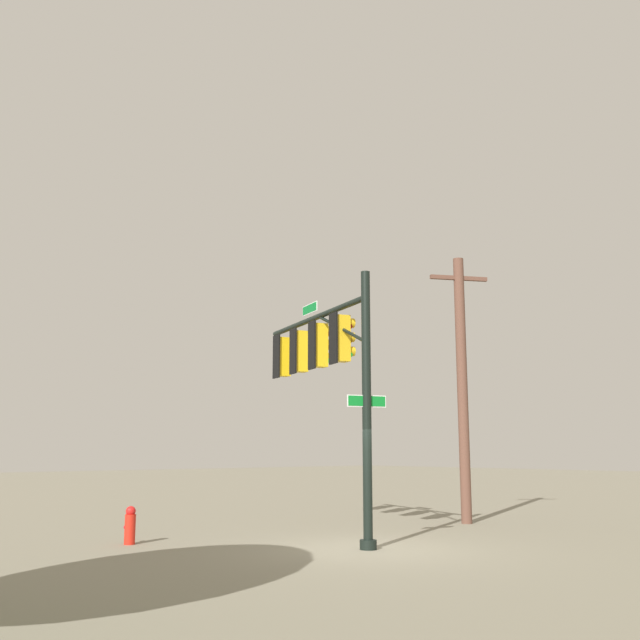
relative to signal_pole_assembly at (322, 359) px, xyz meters
name	(u,v)px	position (x,y,z in m)	size (l,w,h in m)	color
ground_plane	(368,550)	(-2.31, 0.75, -4.31)	(120.00, 120.00, 0.00)	gray
signal_pole_assembly	(322,359)	(0.00, 0.00, 0.00)	(5.71, 2.34, 6.00)	black
utility_pole	(462,383)	(-0.21, -5.29, -0.32)	(0.98, 1.63, 7.76)	brown
fire_hydrant	(130,525)	(1.79, 4.13, -3.90)	(0.33, 0.24, 0.83)	red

